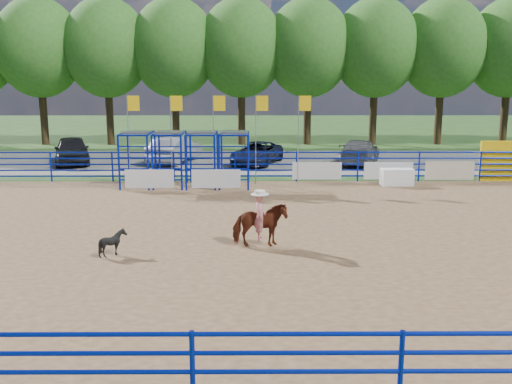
# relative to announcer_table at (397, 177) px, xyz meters

# --- Properties ---
(ground) EXTENTS (120.00, 120.00, 0.00)m
(ground) POSITION_rel_announcer_table_xyz_m (-7.67, -8.96, -0.41)
(ground) COLOR #335823
(ground) RESTS_ON ground
(arena_dirt) EXTENTS (30.00, 20.00, 0.02)m
(arena_dirt) POSITION_rel_announcer_table_xyz_m (-7.67, -8.96, -0.40)
(arena_dirt) COLOR olive
(arena_dirt) RESTS_ON ground
(gravel_strip) EXTENTS (40.00, 10.00, 0.01)m
(gravel_strip) POSITION_rel_announcer_table_xyz_m (-7.67, 8.04, -0.41)
(gravel_strip) COLOR gray
(gravel_strip) RESTS_ON ground
(announcer_table) EXTENTS (1.52, 0.78, 0.79)m
(announcer_table) POSITION_rel_announcer_table_xyz_m (0.00, 0.00, 0.00)
(announcer_table) COLOR white
(announcer_table) RESTS_ON arena_dirt
(horse_and_rider) EXTENTS (1.66, 0.86, 2.43)m
(horse_and_rider) POSITION_rel_announcer_table_xyz_m (-6.60, -9.95, 0.44)
(horse_and_rider) COLOR #602613
(horse_and_rider) RESTS_ON arena_dirt
(calf) EXTENTS (0.74, 0.66, 0.77)m
(calf) POSITION_rel_announcer_table_xyz_m (-10.80, -10.82, -0.01)
(calf) COLOR black
(calf) RESTS_ON arena_dirt
(car_a) EXTENTS (3.26, 5.08, 1.61)m
(car_a) POSITION_rel_announcer_table_xyz_m (-17.52, 7.08, 0.40)
(car_a) COLOR black
(car_a) RESTS_ON gravel_strip
(car_b) EXTENTS (2.91, 5.06, 1.58)m
(car_b) POSITION_rel_announcer_table_xyz_m (-11.50, 7.51, 0.39)
(car_b) COLOR gray
(car_b) RESTS_ON gravel_strip
(car_c) EXTENTS (3.51, 5.11, 1.30)m
(car_c) POSITION_rel_announcer_table_xyz_m (-6.57, 6.82, 0.25)
(car_c) COLOR #141732
(car_c) RESTS_ON gravel_strip
(car_d) EXTENTS (3.38, 5.36, 1.45)m
(car_d) POSITION_rel_announcer_table_xyz_m (-0.55, 6.77, 0.32)
(car_d) COLOR #535355
(car_d) RESTS_ON gravel_strip
(perimeter_fence) EXTENTS (30.10, 20.10, 1.50)m
(perimeter_fence) POSITION_rel_announcer_table_xyz_m (-7.67, -8.96, 0.34)
(perimeter_fence) COLOR #081DB6
(perimeter_fence) RESTS_ON ground
(chute_assembly) EXTENTS (19.32, 2.41, 4.20)m
(chute_assembly) POSITION_rel_announcer_table_xyz_m (-9.57, -0.12, 0.85)
(chute_assembly) COLOR #081DB6
(chute_assembly) RESTS_ON ground
(treeline) EXTENTS (56.40, 6.40, 11.24)m
(treeline) POSITION_rel_announcer_table_xyz_m (-7.67, 17.04, 7.12)
(treeline) COLOR #3F2B19
(treeline) RESTS_ON ground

